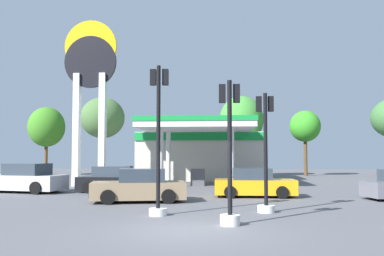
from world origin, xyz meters
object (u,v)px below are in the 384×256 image
at_px(traffic_signal_1, 230,165).
at_px(traffic_signal_3, 159,149).
at_px(tree_0, 47,127).
at_px(tree_1, 103,118).
at_px(car_0, 25,179).
at_px(station_pole_sign, 90,83).
at_px(traffic_signal_2, 266,161).
at_px(tree_4, 305,127).
at_px(car_3, 254,184).
at_px(tree_3, 242,120).
at_px(tree_2, 177,137).
at_px(car_2, 115,180).
at_px(car_4, 139,187).

distance_m(traffic_signal_1, traffic_signal_3, 3.10).
xyz_separation_m(tree_0, tree_1, (5.56, -0.49, 0.80)).
bearing_deg(car_0, station_pole_sign, 64.41).
xyz_separation_m(car_0, tree_1, (-0.26, 16.10, 4.68)).
bearing_deg(station_pole_sign, traffic_signal_2, -48.32).
relative_size(station_pole_sign, tree_4, 1.79).
xyz_separation_m(car_3, tree_4, (6.25, 19.27, 3.96)).
height_order(traffic_signal_2, tree_3, tree_3).
relative_size(car_0, tree_3, 0.64).
height_order(tree_1, tree_2, tree_1).
distance_m(station_pole_sign, tree_2, 13.90).
bearing_deg(car_2, car_4, -63.61).
height_order(station_pole_sign, tree_0, station_pole_sign).
bearing_deg(traffic_signal_2, tree_4, 75.80).
xyz_separation_m(tree_2, tree_4, (12.04, 0.44, 1.00)).
relative_size(car_0, tree_4, 0.77).
distance_m(car_3, tree_4, 20.65).
relative_size(car_3, traffic_signal_3, 0.76).
bearing_deg(tree_1, tree_4, 4.89).
relative_size(traffic_signal_1, traffic_signal_2, 1.00).
relative_size(car_4, traffic_signal_1, 1.00).
relative_size(tree_1, tree_2, 1.44).
xyz_separation_m(car_3, tree_1, (-12.67, 17.66, 4.75)).
distance_m(car_2, tree_1, 17.21).
height_order(car_2, traffic_signal_3, traffic_signal_3).
xyz_separation_m(station_pole_sign, traffic_signal_1, (8.87, -14.34, -4.98)).
distance_m(car_3, car_4, 5.84).
relative_size(traffic_signal_2, tree_3, 0.59).
xyz_separation_m(car_2, tree_0, (-10.74, 16.20, 3.95)).
relative_size(car_3, tree_3, 0.54).
height_order(car_0, traffic_signal_2, traffic_signal_2).
height_order(car_0, car_2, car_0).
xyz_separation_m(station_pole_sign, tree_0, (-7.99, 12.09, -2.20)).
height_order(traffic_signal_2, tree_0, tree_0).
bearing_deg(car_2, tree_4, 51.59).
xyz_separation_m(station_pole_sign, traffic_signal_2, (10.24, -11.50, -4.93)).
bearing_deg(car_3, station_pole_sign, 149.38).
relative_size(car_3, traffic_signal_2, 0.91).
distance_m(tree_1, tree_4, 19.00).
bearing_deg(tree_1, traffic_signal_1, -66.47).
bearing_deg(tree_0, tree_1, -5.07).
relative_size(car_2, tree_2, 0.81).
relative_size(tree_0, tree_1, 0.89).
bearing_deg(tree_0, tree_2, 3.15).
distance_m(traffic_signal_3, tree_3, 24.79).
distance_m(traffic_signal_1, traffic_signal_2, 3.15).
bearing_deg(tree_4, tree_1, -175.11).
bearing_deg(traffic_signal_3, traffic_signal_2, 14.75).
bearing_deg(tree_3, car_2, -115.95).
distance_m(tree_0, tree_4, 24.51).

